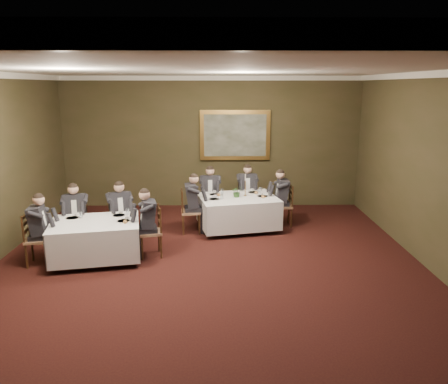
{
  "coord_description": "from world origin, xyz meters",
  "views": [
    {
      "loc": [
        0.19,
        -6.75,
        3.25
      ],
      "look_at": [
        0.3,
        1.84,
        1.15
      ],
      "focal_mm": 35.0,
      "sensor_mm": 36.0,
      "label": 1
    }
  ],
  "objects_px": {
    "diner_sec_endright": "(150,231)",
    "painting": "(235,135)",
    "chair_sec_backleft": "(77,233)",
    "centerpiece": "(237,191)",
    "diner_main_backright": "(247,197)",
    "diner_sec_backright": "(120,220)",
    "diner_main_backleft": "(210,199)",
    "chair_sec_endright": "(151,242)",
    "chair_main_endright": "(283,214)",
    "diner_main_endright": "(283,205)",
    "diner_sec_endleft": "(38,238)",
    "chair_main_endleft": "(191,220)",
    "chair_sec_endleft": "(39,250)",
    "chair_sec_backright": "(121,230)",
    "diner_main_endleft": "(191,211)",
    "chair_main_backleft": "(210,208)",
    "table_main": "(238,210)",
    "diner_sec_backleft": "(77,223)",
    "table_second": "(96,237)",
    "candlestick": "(245,188)",
    "chair_main_backright": "(247,206)"
  },
  "relations": [
    {
      "from": "diner_main_endright",
      "to": "chair_sec_endleft",
      "type": "height_order",
      "value": "diner_main_endright"
    },
    {
      "from": "chair_sec_backleft",
      "to": "centerpiece",
      "type": "distance_m",
      "value": 3.57
    },
    {
      "from": "chair_sec_endright",
      "to": "painting",
      "type": "distance_m",
      "value": 4.37
    },
    {
      "from": "chair_main_backright",
      "to": "chair_sec_endleft",
      "type": "bearing_deg",
      "value": 32.18
    },
    {
      "from": "chair_main_backright",
      "to": "chair_sec_endright",
      "type": "height_order",
      "value": "same"
    },
    {
      "from": "chair_sec_backleft",
      "to": "painting",
      "type": "bearing_deg",
      "value": -147.6
    },
    {
      "from": "diner_main_backleft",
      "to": "chair_main_endleft",
      "type": "height_order",
      "value": "diner_main_backleft"
    },
    {
      "from": "diner_main_backright",
      "to": "chair_sec_endleft",
      "type": "distance_m",
      "value": 5.06
    },
    {
      "from": "table_second",
      "to": "chair_main_endleft",
      "type": "distance_m",
      "value": 2.33
    },
    {
      "from": "painting",
      "to": "chair_main_endright",
      "type": "bearing_deg",
      "value": -58.43
    },
    {
      "from": "chair_main_endright",
      "to": "centerpiece",
      "type": "distance_m",
      "value": 1.29
    },
    {
      "from": "table_second",
      "to": "chair_sec_endright",
      "type": "relative_size",
      "value": 1.85
    },
    {
      "from": "diner_sec_backleft",
      "to": "centerpiece",
      "type": "relative_size",
      "value": 4.92
    },
    {
      "from": "chair_main_endleft",
      "to": "candlestick",
      "type": "relative_size",
      "value": 1.89
    },
    {
      "from": "chair_main_backleft",
      "to": "chair_sec_backleft",
      "type": "distance_m",
      "value": 3.3
    },
    {
      "from": "diner_sec_endleft",
      "to": "chair_sec_endright",
      "type": "bearing_deg",
      "value": 93.22
    },
    {
      "from": "chair_main_endright",
      "to": "diner_main_endleft",
      "type": "bearing_deg",
      "value": 101.26
    },
    {
      "from": "chair_sec_endright",
      "to": "candlestick",
      "type": "xyz_separation_m",
      "value": [
        1.93,
        1.75,
        0.67
      ]
    },
    {
      "from": "chair_sec_endleft",
      "to": "chair_sec_backright",
      "type": "bearing_deg",
      "value": 122.9
    },
    {
      "from": "diner_main_endleft",
      "to": "chair_sec_endright",
      "type": "height_order",
      "value": "diner_main_endleft"
    },
    {
      "from": "diner_main_backright",
      "to": "chair_sec_backleft",
      "type": "distance_m",
      "value": 4.19
    },
    {
      "from": "diner_main_endright",
      "to": "diner_sec_endleft",
      "type": "xyz_separation_m",
      "value": [
        -4.86,
        -2.26,
        0.0
      ]
    },
    {
      "from": "chair_main_endright",
      "to": "diner_sec_endleft",
      "type": "xyz_separation_m",
      "value": [
        -4.87,
        -2.26,
        0.23
      ]
    },
    {
      "from": "diner_main_backleft",
      "to": "chair_sec_endright",
      "type": "bearing_deg",
      "value": 64.93
    },
    {
      "from": "diner_sec_backleft",
      "to": "diner_sec_endleft",
      "type": "distance_m",
      "value": 1.01
    },
    {
      "from": "diner_main_endright",
      "to": "table_second",
      "type": "bearing_deg",
      "value": 117.18
    },
    {
      "from": "diner_sec_backright",
      "to": "diner_sec_endright",
      "type": "bearing_deg",
      "value": 114.0
    },
    {
      "from": "chair_main_endright",
      "to": "diner_sec_endright",
      "type": "xyz_separation_m",
      "value": [
        -2.86,
        -1.87,
        0.23
      ]
    },
    {
      "from": "table_second",
      "to": "painting",
      "type": "bearing_deg",
      "value": 54.03
    },
    {
      "from": "diner_sec_endright",
      "to": "chair_sec_endleft",
      "type": "xyz_separation_m",
      "value": [
        -2.02,
        -0.39,
        -0.23
      ]
    },
    {
      "from": "diner_main_backright",
      "to": "diner_sec_backright",
      "type": "height_order",
      "value": "same"
    },
    {
      "from": "chair_main_endright",
      "to": "painting",
      "type": "distance_m",
      "value": 2.66
    },
    {
      "from": "table_second",
      "to": "diner_sec_endright",
      "type": "relative_size",
      "value": 1.37
    },
    {
      "from": "diner_main_backleft",
      "to": "diner_sec_endright",
      "type": "bearing_deg",
      "value": 64.73
    },
    {
      "from": "diner_sec_backleft",
      "to": "diner_sec_endleft",
      "type": "relative_size",
      "value": 1.0
    },
    {
      "from": "chair_main_endleft",
      "to": "chair_sec_backright",
      "type": "bearing_deg",
      "value": -70.44
    },
    {
      "from": "chair_main_endleft",
      "to": "chair_sec_endleft",
      "type": "distance_m",
      "value": 3.25
    },
    {
      "from": "diner_main_backleft",
      "to": "chair_sec_endright",
      "type": "xyz_separation_m",
      "value": [
        -1.11,
        -2.4,
        -0.23
      ]
    },
    {
      "from": "chair_main_backleft",
      "to": "diner_sec_endleft",
      "type": "height_order",
      "value": "diner_sec_endleft"
    },
    {
      "from": "diner_sec_endright",
      "to": "painting",
      "type": "height_order",
      "value": "painting"
    },
    {
      "from": "chair_main_endright",
      "to": "chair_sec_backleft",
      "type": "xyz_separation_m",
      "value": [
        -4.45,
        -1.32,
        0.0
      ]
    },
    {
      "from": "diner_main_backright",
      "to": "centerpiece",
      "type": "bearing_deg",
      "value": 68.79
    },
    {
      "from": "diner_main_backleft",
      "to": "centerpiece",
      "type": "bearing_deg",
      "value": 128.96
    },
    {
      "from": "diner_main_endleft",
      "to": "chair_sec_backright",
      "type": "height_order",
      "value": "diner_main_endleft"
    },
    {
      "from": "chair_sec_endleft",
      "to": "diner_main_backleft",
      "type": "bearing_deg",
      "value": 123.9
    },
    {
      "from": "table_main",
      "to": "diner_sec_backleft",
      "type": "xyz_separation_m",
      "value": [
        -3.37,
        -1.1,
        0.06
      ]
    },
    {
      "from": "diner_main_endleft",
      "to": "diner_main_endright",
      "type": "height_order",
      "value": "same"
    },
    {
      "from": "diner_main_backleft",
      "to": "diner_sec_backleft",
      "type": "height_order",
      "value": "same"
    },
    {
      "from": "table_second",
      "to": "diner_main_backright",
      "type": "height_order",
      "value": "diner_main_backright"
    },
    {
      "from": "diner_sec_endleft",
      "to": "painting",
      "type": "relative_size",
      "value": 0.72
    }
  ]
}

